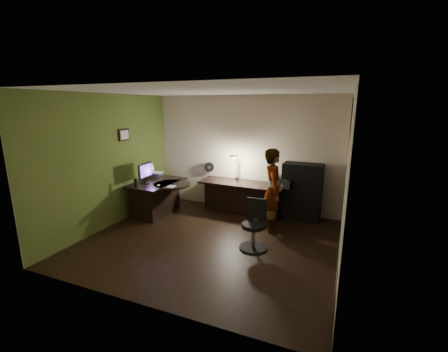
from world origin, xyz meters
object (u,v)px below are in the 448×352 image
at_px(desk_right, 242,198).
at_px(office_chair, 254,225).
at_px(desk_left, 158,198).
at_px(person, 273,190).
at_px(monitor, 145,176).
at_px(cabinet, 302,192).

xyz_separation_m(desk_right, office_chair, (0.77, -1.62, 0.07)).
bearing_deg(office_chair, desk_right, 114.17).
bearing_deg(office_chair, desk_left, 160.70).
height_order(desk_left, desk_right, desk_left).
bearing_deg(person, office_chair, 151.93).
xyz_separation_m(desk_left, office_chair, (2.55, -0.82, 0.05)).
bearing_deg(desk_right, monitor, -149.44).
bearing_deg(desk_right, desk_left, -153.06).
relative_size(monitor, office_chair, 0.57).
height_order(desk_right, monitor, monitor).
bearing_deg(office_chair, cabinet, 71.12).
bearing_deg(monitor, desk_right, 24.34).
distance_m(desk_right, office_chair, 1.80).
height_order(office_chair, person, person).
height_order(desk_right, cabinet, cabinet).
xyz_separation_m(cabinet, monitor, (-3.25, -1.16, 0.31)).
relative_size(desk_left, person, 0.80).
bearing_deg(desk_right, cabinet, 9.26).
height_order(desk_right, person, person).
distance_m(cabinet, office_chair, 1.86).
height_order(cabinet, monitor, cabinet).
bearing_deg(cabinet, monitor, -158.62).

